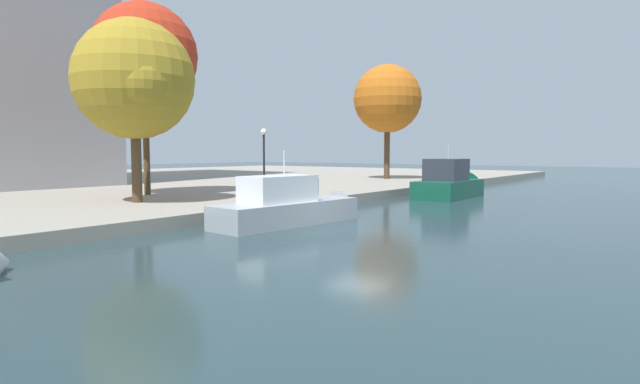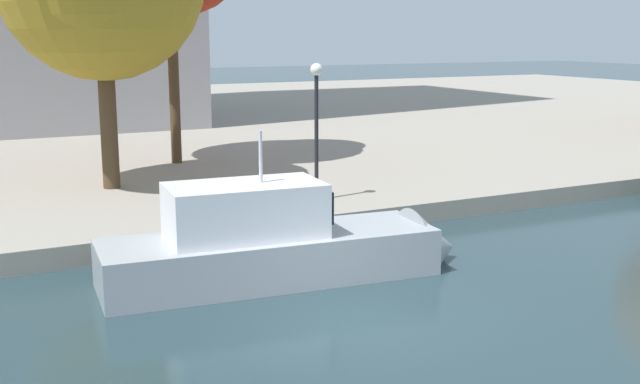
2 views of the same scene
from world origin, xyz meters
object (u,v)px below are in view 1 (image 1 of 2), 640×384
Objects in this scene: tree_1 at (147,53)px; tree_3 at (137,77)px; mooring_bollard_0 at (427,180)px; lamp_post at (264,159)px; tree_0 at (386,99)px; motor_yacht_1 at (295,211)px; motor_yacht_2 at (451,186)px.

tree_3 is (-3.53, -4.09, -2.29)m from tree_1.
tree_3 is (-23.87, 5.89, 6.38)m from mooring_bollard_0.
lamp_post is 0.35× the size of tree_0.
tree_0 is (28.18, 11.08, 8.19)m from motor_yacht_1.
motor_yacht_2 is (17.73, -0.38, 0.22)m from motor_yacht_1.
motor_yacht_1 is 2.15× the size of lamp_post.
tree_1 reaches higher than motor_yacht_1.
mooring_bollard_0 is at bearing 14.57° from motor_yacht_1.
tree_3 reaches higher than motor_yacht_2.
motor_yacht_1 is at bearing -122.86° from lamp_post.
mooring_bollard_0 is 19.00m from lamp_post.
tree_1 is (-26.53, 2.45, 0.86)m from tree_0.
tree_3 is at bearing 166.15° from mooring_bollard_0.
motor_yacht_2 reaches higher than motor_yacht_1.
tree_0 is (25.04, 6.21, 5.81)m from lamp_post.
motor_yacht_2 is 10.92× the size of mooring_bollard_0.
motor_yacht_2 is at bearing 4.16° from motor_yacht_1.
tree_0 is (10.45, 11.46, 7.96)m from motor_yacht_2.
tree_1 reaches higher than motor_yacht_2.
mooring_bollard_0 is 25.40m from tree_3.
tree_0 is at bearing -5.28° from tree_1.
tree_3 is at bearing 106.66° from motor_yacht_1.
tree_0 is at bearing 3.11° from tree_3.
motor_yacht_1 is at bearing -158.54° from tree_0.
motor_yacht_1 reaches higher than mooring_bollard_0.
mooring_bollard_0 is at bearing -3.98° from lamp_post.
mooring_bollard_0 is 0.06× the size of tree_0.
motor_yacht_1 is 0.89× the size of tree_3.
tree_0 reaches higher than lamp_post.
lamp_post is at bearing 62.53° from motor_yacht_1.
lamp_post reaches higher than motor_yacht_1.
motor_yacht_1 is 0.72× the size of tree_1.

